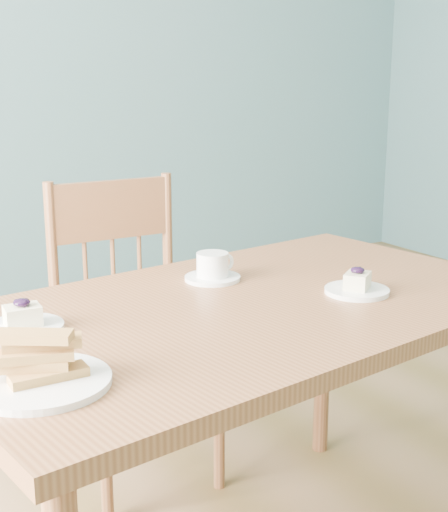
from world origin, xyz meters
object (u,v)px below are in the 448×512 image
(dining_table, at_px, (244,332))
(coffee_cup, at_px, (213,268))
(cheesecake_plate_far, at_px, (23,323))
(dining_chair, at_px, (132,331))
(cheesecake_plate_near, at_px, (357,286))
(biscotti_plate, at_px, (40,369))

(dining_table, bearing_deg, coffee_cup, 73.39)
(dining_table, height_order, cheesecake_plate_far, cheesecake_plate_far)
(dining_chair, relative_size, cheesecake_plate_far, 5.81)
(dining_chair, xyz_separation_m, cheesecake_plate_near, (0.28, -0.66, 0.26))
(cheesecake_plate_near, distance_m, coffee_cup, 0.35)
(coffee_cup, bearing_deg, dining_table, -100.48)
(dining_chair, bearing_deg, coffee_cup, -83.02)
(coffee_cup, bearing_deg, cheesecake_plate_near, -51.04)
(biscotti_plate, bearing_deg, cheesecake_plate_far, 80.24)
(dining_chair, relative_size, biscotti_plate, 3.98)
(dining_chair, distance_m, coffee_cup, 0.49)
(dining_table, distance_m, cheesecake_plate_near, 0.28)
(dining_table, relative_size, biscotti_plate, 6.26)
(dining_chair, xyz_separation_m, cheesecake_plate_far, (-0.45, -0.52, 0.27))
(cheesecake_plate_near, bearing_deg, dining_table, 163.78)
(dining_table, height_order, biscotti_plate, biscotti_plate)
(cheesecake_plate_near, xyz_separation_m, biscotti_plate, (-0.77, -0.13, 0.01))
(cheesecake_plate_far, relative_size, coffee_cup, 1.14)
(cheesecake_plate_near, xyz_separation_m, coffee_cup, (-0.23, 0.26, 0.01))
(cheesecake_plate_far, height_order, coffee_cup, coffee_cup)
(cheesecake_plate_far, bearing_deg, dining_table, -7.90)
(dining_table, xyz_separation_m, cheesecake_plate_far, (-0.47, 0.06, 0.09))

